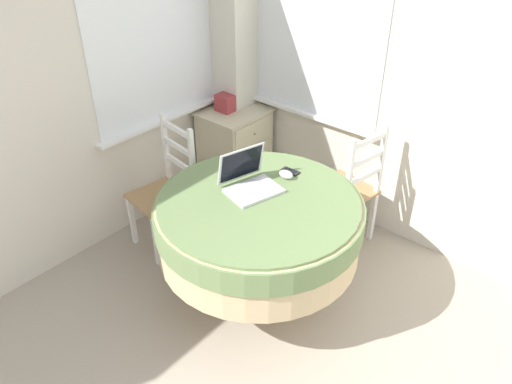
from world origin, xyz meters
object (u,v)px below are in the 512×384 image
at_px(laptop, 249,181).
at_px(dining_chair_near_right_window, 348,190).
at_px(computer_mouse, 286,174).
at_px(dining_chair_near_back_window, 167,191).
at_px(cell_phone, 290,171).
at_px(storage_box, 228,102).
at_px(corner_cabinet, 235,150).
at_px(round_dining_table, 259,223).

height_order(laptop, dining_chair_near_right_window, laptop).
relative_size(computer_mouse, dining_chair_near_back_window, 0.10).
bearing_deg(cell_phone, storage_box, 62.69).
bearing_deg(storage_box, dining_chair_near_back_window, -166.75).
bearing_deg(computer_mouse, corner_cabinet, 58.51).
distance_m(computer_mouse, dining_chair_near_right_window, 0.70).
distance_m(dining_chair_near_right_window, corner_cabinet, 1.13).
xyz_separation_m(cell_phone, dining_chair_near_back_window, (-0.34, 0.84, -0.34)).
bearing_deg(storage_box, laptop, -131.22).
relative_size(cell_phone, dining_chair_near_right_window, 0.12).
bearing_deg(computer_mouse, dining_chair_near_right_window, -11.54).
bearing_deg(laptop, dining_chair_near_right_window, -14.48).
relative_size(round_dining_table, dining_chair_near_back_window, 1.30).
bearing_deg(dining_chair_near_right_window, cell_phone, 164.47).
relative_size(dining_chair_near_back_window, dining_chair_near_right_window, 1.00).
distance_m(computer_mouse, storage_box, 1.23).
bearing_deg(round_dining_table, computer_mouse, 5.98).
relative_size(laptop, storage_box, 1.98).
height_order(round_dining_table, dining_chair_near_right_window, dining_chair_near_right_window).
distance_m(dining_chair_near_back_window, storage_box, 0.97).
relative_size(computer_mouse, corner_cabinet, 0.14).
height_order(laptop, corner_cabinet, laptop).
xyz_separation_m(cell_phone, corner_cabinet, (0.54, 0.99, -0.42)).
bearing_deg(dining_chair_near_right_window, corner_cabinet, 88.55).
height_order(round_dining_table, storage_box, storage_box).
distance_m(laptop, dining_chair_near_back_window, 0.86).
height_order(computer_mouse, corner_cabinet, computer_mouse).
distance_m(computer_mouse, cell_phone, 0.08).
bearing_deg(laptop, computer_mouse, -21.40).
relative_size(cell_phone, corner_cabinet, 0.16).
distance_m(laptop, dining_chair_near_right_window, 0.94).
height_order(dining_chair_near_right_window, corner_cabinet, dining_chair_near_right_window).
relative_size(cell_phone, dining_chair_near_back_window, 0.12).
distance_m(round_dining_table, dining_chair_near_back_window, 0.91).
distance_m(dining_chair_near_back_window, dining_chair_near_right_window, 1.30).
height_order(computer_mouse, dining_chair_near_back_window, dining_chair_near_back_window).
relative_size(dining_chair_near_back_window, corner_cabinet, 1.32).
height_order(cell_phone, dining_chair_near_right_window, dining_chair_near_right_window).
bearing_deg(cell_phone, dining_chair_near_right_window, -15.53).
bearing_deg(laptop, cell_phone, -12.73).
bearing_deg(dining_chair_near_back_window, dining_chair_near_right_window, -48.86).
height_order(laptop, computer_mouse, laptop).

